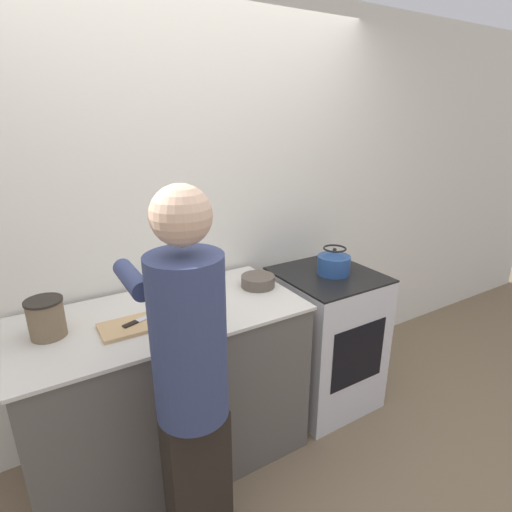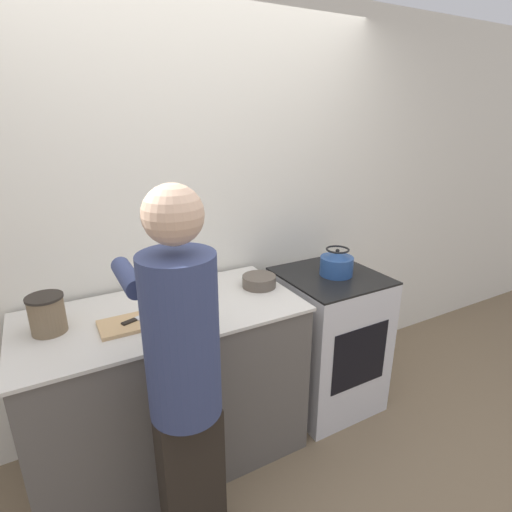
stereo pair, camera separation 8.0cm
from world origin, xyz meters
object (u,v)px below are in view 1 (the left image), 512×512
object	(u,v)px
cutting_board	(139,324)
knife	(140,320)
bowl_prep	(258,281)
oven	(324,338)
person	(190,378)
canister_jar	(46,318)
kettle	(334,263)

from	to	relation	value
cutting_board	knife	bearing A→B (deg)	60.75
bowl_prep	oven	bearing A→B (deg)	-8.03
person	canister_jar	world-z (taller)	person
person	canister_jar	xyz separation A→B (m)	(-0.43, 0.63, 0.09)
knife	bowl_prep	size ratio (longest dim) A/B	0.96
oven	canister_jar	distance (m)	1.70
person	bowl_prep	bearing A→B (deg)	42.09
bowl_prep	person	bearing A→B (deg)	-137.91
person	cutting_board	distance (m)	0.51
cutting_board	bowl_prep	xyz separation A→B (m)	(0.74, 0.11, 0.02)
canister_jar	oven	bearing A→B (deg)	-2.92
knife	bowl_prep	distance (m)	0.73
person	bowl_prep	size ratio (longest dim) A/B	8.46
cutting_board	knife	size ratio (longest dim) A/B	1.91
person	oven	bearing A→B (deg)	25.08
cutting_board	bowl_prep	distance (m)	0.74
person	cutting_board	xyz separation A→B (m)	(-0.05, 0.51, 0.01)
oven	knife	world-z (taller)	knife
cutting_board	bowl_prep	bearing A→B (deg)	8.33
canister_jar	person	bearing A→B (deg)	-55.52
oven	knife	size ratio (longest dim) A/B	4.91
cutting_board	canister_jar	world-z (taller)	canister_jar
knife	canister_jar	world-z (taller)	canister_jar
person	kettle	distance (m)	1.32
oven	kettle	bearing A→B (deg)	-20.91
person	canister_jar	distance (m)	0.77
kettle	bowl_prep	bearing A→B (deg)	171.24
knife	bowl_prep	world-z (taller)	bowl_prep
person	knife	world-z (taller)	person
person	bowl_prep	xyz separation A→B (m)	(0.68, 0.62, 0.03)
kettle	bowl_prep	xyz separation A→B (m)	(-0.52, 0.08, -0.04)
kettle	oven	bearing A→B (deg)	159.09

